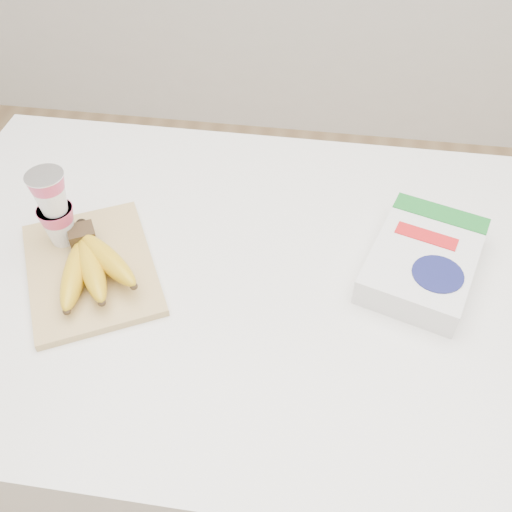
% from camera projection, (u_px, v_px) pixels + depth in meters
% --- Properties ---
extents(room, '(4.00, 4.00, 4.00)m').
position_uv_depth(room, '(243.00, 107.00, 0.82)').
color(room, tan).
rests_on(room, ground).
extents(table, '(1.34, 0.89, 1.00)m').
position_uv_depth(table, '(249.00, 405.00, 1.43)').
color(table, white).
rests_on(table, ground).
extents(cutting_board, '(0.34, 0.38, 0.02)m').
position_uv_depth(cutting_board, '(91.00, 268.00, 1.07)').
color(cutting_board, tan).
rests_on(cutting_board, table).
extents(bananas, '(0.19, 0.22, 0.07)m').
position_uv_depth(bananas, '(91.00, 265.00, 1.03)').
color(bananas, '#382816').
rests_on(bananas, cutting_board).
extents(yogurt_stack, '(0.07, 0.07, 0.16)m').
position_uv_depth(yogurt_stack, '(54.00, 207.00, 1.04)').
color(yogurt_stack, white).
rests_on(yogurt_stack, cutting_board).
extents(cereal_box, '(0.25, 0.31, 0.06)m').
position_uv_depth(cereal_box, '(423.00, 260.00, 1.05)').
color(cereal_box, white).
rests_on(cereal_box, table).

